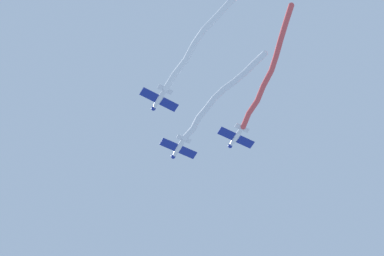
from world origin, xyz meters
The scene contains 6 objects.
airplane_lead centered at (2.08, -3.88, 88.78)m, with size 4.80×6.14×1.57m.
smoke_trail_lead centered at (12.99, -8.12, 88.90)m, with size 19.09×6.42×1.70m.
airplane_left_wing centered at (4.75, -13.03, 88.78)m, with size 4.84×6.22×1.57m.
smoke_trail_left_wing centered at (19.75, -18.76, 89.92)m, with size 27.52×9.01×3.28m.
airplane_right_wing centered at (10.90, -0.27, 89.08)m, with size 4.81×6.16×1.57m.
smoke_trail_right_wing centered at (21.23, -7.67, 89.31)m, with size 17.07×14.17×1.65m.
Camera 1 is at (34.69, -48.67, 5.32)m, focal length 57.57 mm.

